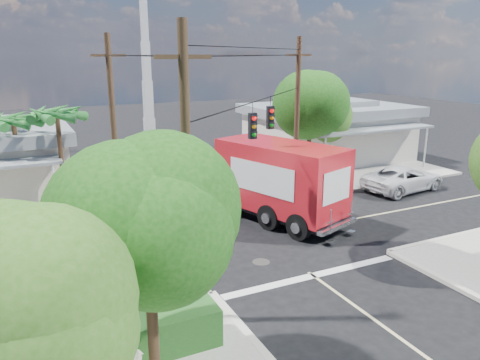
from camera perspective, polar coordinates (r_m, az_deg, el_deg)
ground at (r=21.50m, az=2.35°, el=-6.93°), size 120.00×120.00×0.00m
sidewalk_ne at (r=35.85m, az=9.47°, el=2.05°), size 14.12×14.12×0.14m
road_markings at (r=20.31m, az=4.34°, el=-8.31°), size 32.00×32.00×0.01m
building_ne at (r=37.22m, az=10.71°, el=6.01°), size 11.80×10.20×4.50m
radio_tower at (r=38.89m, az=-11.23°, el=11.30°), size 0.80×0.80×17.00m
tree_sw_front at (r=10.94m, az=-11.16°, el=-5.21°), size 3.88×3.78×6.03m
tree_sw_back at (r=8.56m, az=-23.30°, el=-15.50°), size 3.56×3.42×5.41m
tree_ne_front at (r=29.65m, az=8.63°, el=8.58°), size 4.21×4.14×6.66m
tree_ne_back at (r=32.99m, az=10.19°, el=8.16°), size 3.77×3.66×5.82m
palm_nw_front at (r=25.27m, az=-21.41°, el=7.23°), size 3.01×3.08×5.59m
palm_nw_back at (r=26.73m, az=-25.91°, el=6.33°), size 3.01×3.08×5.19m
utility_poles at (r=20.96m, az=-3.44°, el=5.78°), size 12.00×10.68×9.00m
picket_fence at (r=14.13m, az=-15.85°, el=-17.09°), size 5.94×0.06×1.00m
hedge_sw at (r=13.43m, az=-16.07°, el=-18.92°), size 6.20×1.20×1.10m
vending_boxes at (r=29.54m, az=7.79°, el=0.54°), size 1.90×0.50×1.10m
delivery_truck at (r=23.49m, az=3.39°, el=0.09°), size 5.38×9.39×3.91m
parked_car at (r=30.07m, az=19.29°, el=0.20°), size 5.70×3.14×1.51m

